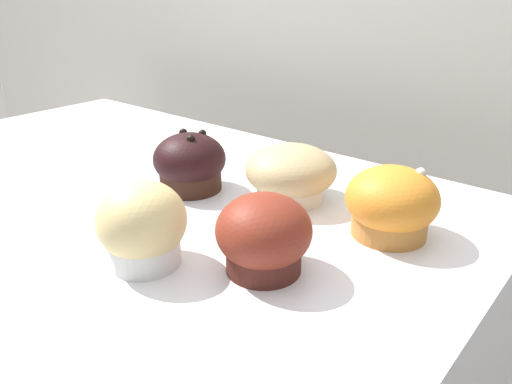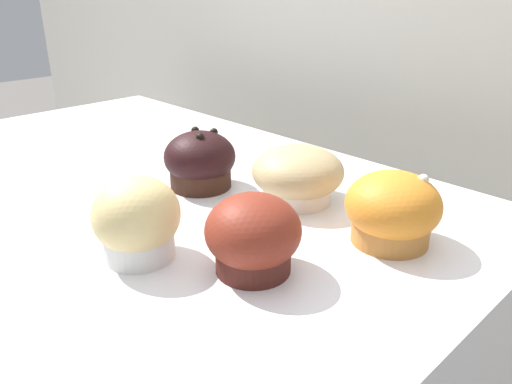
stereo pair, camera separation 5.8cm
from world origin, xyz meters
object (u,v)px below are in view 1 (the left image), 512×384
(muffin_back_right, at_px, (391,204))
(muffin_front_right, at_px, (142,226))
(muffin_back_left, at_px, (264,236))
(muffin_front_center, at_px, (291,174))
(muffin_front_left, at_px, (190,164))

(muffin_back_right, bearing_deg, muffin_front_right, -127.25)
(muffin_front_right, bearing_deg, muffin_back_left, 33.17)
(muffin_back_left, bearing_deg, muffin_back_right, 67.34)
(muffin_front_center, xyz_separation_m, muffin_back_left, (0.09, -0.16, 0.00))
(muffin_front_left, xyz_separation_m, muffin_front_right, (0.11, -0.17, 0.00))
(muffin_back_left, relative_size, muffin_front_right, 1.06)
(muffin_back_right, relative_size, muffin_front_right, 1.15)
(muffin_back_left, height_order, muffin_front_left, muffin_front_left)
(muffin_back_right, relative_size, muffin_front_left, 1.05)
(muffin_front_center, bearing_deg, muffin_back_right, -4.27)
(muffin_front_center, height_order, muffin_front_left, muffin_front_left)
(muffin_front_center, distance_m, muffin_front_right, 0.23)
(muffin_front_left, bearing_deg, muffin_back_right, 10.43)
(muffin_back_left, height_order, muffin_back_right, same)
(muffin_front_left, bearing_deg, muffin_front_center, 25.87)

